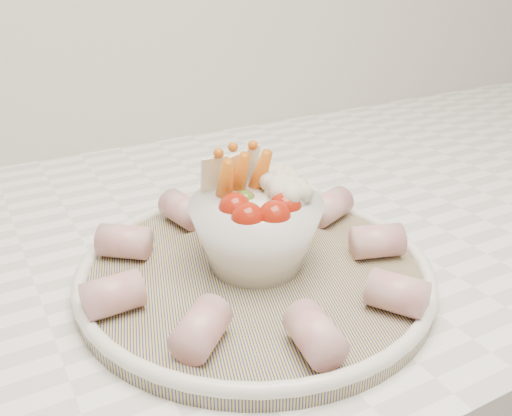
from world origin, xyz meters
TOP-DOWN VIEW (x-y plane):
  - serving_platter at (-0.17, 1.34)m, footprint 0.39×0.39m
  - veggie_bowl at (-0.16, 1.35)m, footprint 0.12×0.12m
  - cured_meat_rolls at (-0.17, 1.34)m, footprint 0.29×0.28m

SIDE VIEW (x-z plane):
  - serving_platter at x=-0.17m, z-range 0.92..0.94m
  - cured_meat_rolls at x=-0.17m, z-range 0.94..0.97m
  - veggie_bowl at x=-0.16m, z-range 0.92..1.02m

